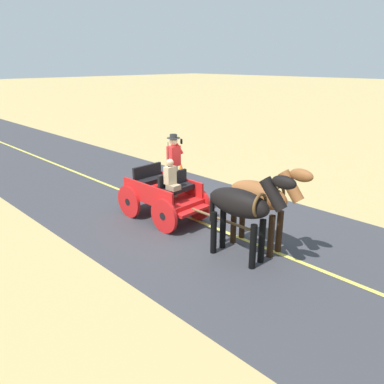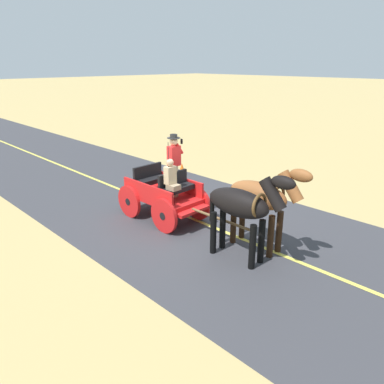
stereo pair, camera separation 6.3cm
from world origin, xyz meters
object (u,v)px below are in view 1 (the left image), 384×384
at_px(horse_drawn_carriage, 165,192).
at_px(traffic_cone, 181,169).
at_px(horse_near_side, 262,198).
at_px(horse_off_side, 243,206).

height_order(horse_drawn_carriage, traffic_cone, horse_drawn_carriage).
bearing_deg(traffic_cone, horse_near_side, 63.61).
relative_size(horse_near_side, horse_off_side, 1.00).
bearing_deg(horse_off_side, horse_drawn_carriage, -95.93).
relative_size(horse_drawn_carriage, horse_off_side, 2.04).
height_order(horse_near_side, horse_off_side, same).
bearing_deg(horse_drawn_carriage, horse_off_side, 84.07).
relative_size(horse_off_side, traffic_cone, 4.42).
bearing_deg(horse_drawn_carriage, horse_near_side, 97.99).
bearing_deg(horse_near_side, traffic_cone, -116.39).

